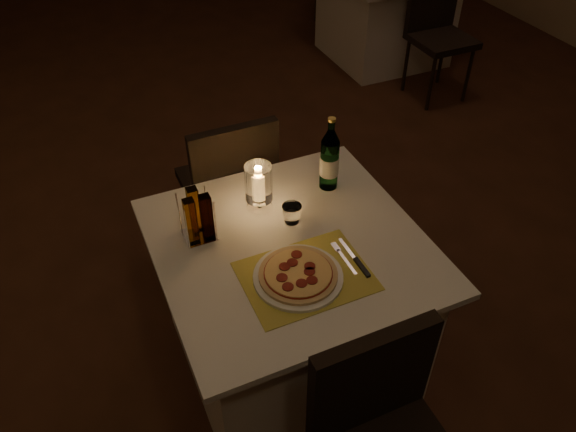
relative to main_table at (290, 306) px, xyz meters
name	(u,v)px	position (x,y,z in m)	size (l,w,h in m)	color
floor	(210,281)	(-0.19, 0.63, -0.38)	(8.00, 10.00, 0.02)	#422215
main_table	(290,306)	(0.00, 0.00, 0.00)	(1.00, 1.00, 0.74)	silver
chair_near	(383,431)	(0.00, -0.71, 0.18)	(0.42, 0.42, 0.90)	black
chair_far	(230,180)	(0.00, 0.71, 0.18)	(0.42, 0.42, 0.90)	black
placemat	(306,276)	(-0.02, -0.18, 0.37)	(0.45, 0.34, 0.00)	gold
plate	(298,277)	(-0.05, -0.18, 0.38)	(0.32, 0.32, 0.01)	white
pizza	(298,274)	(-0.05, -0.18, 0.39)	(0.28, 0.28, 0.02)	#D8B77F
fork	(342,256)	(0.14, -0.15, 0.37)	(0.02, 0.18, 0.00)	silver
knife	(359,263)	(0.18, -0.21, 0.37)	(0.02, 0.22, 0.01)	black
tumbler	(292,214)	(0.06, 0.11, 0.40)	(0.08, 0.08, 0.08)	white
water_bottle	(329,160)	(0.29, 0.26, 0.50)	(0.08, 0.08, 0.33)	#5BAA63
hurricane_candle	(259,184)	(-0.03, 0.24, 0.49)	(0.11, 0.11, 0.21)	white
cruet_caddy	(198,218)	(-0.30, 0.17, 0.46)	(0.12, 0.12, 0.21)	white
neighbor_table_right	(385,15)	(2.07, 2.62, 0.00)	(1.00, 1.00, 0.74)	silver
neighbor_chair_ra	(437,25)	(2.07, 1.90, 0.18)	(0.42, 0.42, 0.90)	black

